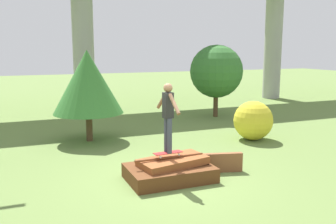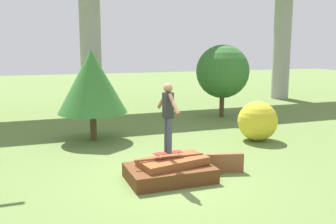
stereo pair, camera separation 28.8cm
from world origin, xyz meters
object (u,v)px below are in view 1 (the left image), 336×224
(skater, at_px, (168,113))
(tree_behind_right, at_px, (88,82))
(tree_behind_left, at_px, (216,71))
(bush_yellow_flowering, at_px, (253,121))
(skateboard, at_px, (168,153))

(skater, bearing_deg, tree_behind_right, 103.06)
(skater, xyz_separation_m, tree_behind_left, (5.37, 7.19, 0.46))
(tree_behind_left, height_order, bush_yellow_flowering, tree_behind_left)
(skater, xyz_separation_m, tree_behind_right, (-1.08, 4.67, 0.39))
(skateboard, xyz_separation_m, bush_yellow_flowering, (4.34, 2.65, 0.02))
(skateboard, distance_m, tree_behind_left, 9.10)
(skateboard, bearing_deg, tree_behind_left, 53.24)
(skateboard, xyz_separation_m, tree_behind_right, (-1.08, 4.67, 1.40))
(skateboard, bearing_deg, skater, 0.00)
(tree_behind_right, bearing_deg, skater, -76.94)
(tree_behind_left, distance_m, bush_yellow_flowering, 4.88)
(skater, height_order, tree_behind_left, tree_behind_left)
(tree_behind_left, bearing_deg, bush_yellow_flowering, -102.87)
(tree_behind_right, bearing_deg, bush_yellow_flowering, -20.40)
(skateboard, distance_m, bush_yellow_flowering, 5.08)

